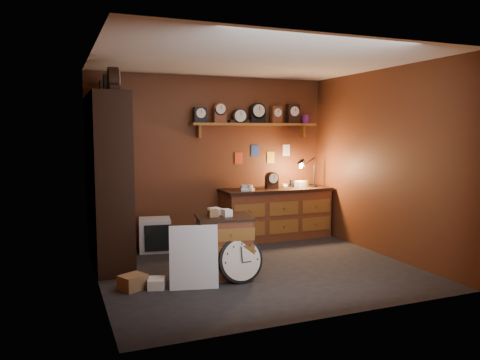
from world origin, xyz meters
name	(u,v)px	position (x,y,z in m)	size (l,w,h in m)	color
floor	(255,268)	(0.00, 0.00, 0.00)	(4.00, 4.00, 0.00)	black
room_shell	(256,138)	(0.04, 0.11, 1.72)	(4.02, 3.62, 2.71)	#5A2B15
shelving_unit	(106,172)	(-1.79, 0.98, 1.25)	(0.47, 1.60, 2.58)	black
workbench	(276,210)	(1.02, 1.47, 0.47)	(1.88, 0.66, 1.36)	brown
low_cabinet	(224,244)	(-0.51, -0.19, 0.42)	(0.75, 0.67, 0.85)	brown
big_round_clock	(241,260)	(-0.40, -0.48, 0.27)	(0.55, 0.18, 0.55)	black
white_panel	(194,288)	(-0.98, -0.47, 0.00)	(0.56, 0.02, 0.75)	silver
mini_fridge	(155,235)	(-1.05, 1.39, 0.24)	(0.54, 0.56, 0.49)	silver
floor_box_a	(133,282)	(-1.65, -0.26, 0.08)	(0.27, 0.23, 0.17)	olive
floor_box_b	(157,283)	(-1.39, -0.32, 0.06)	(0.19, 0.23, 0.11)	white
floor_box_c	(218,258)	(-0.41, 0.35, 0.09)	(0.23, 0.19, 0.17)	olive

